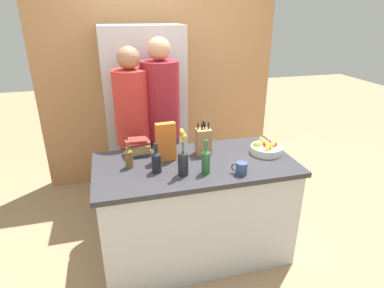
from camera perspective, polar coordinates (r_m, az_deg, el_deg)
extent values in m
plane|color=#A37F5B|center=(3.07, 0.50, -18.26)|extent=(14.00, 14.00, 0.00)
cube|color=silver|center=(2.81, 0.53, -11.77)|extent=(1.54, 0.76, 0.84)
cube|color=#2D2D33|center=(2.59, 0.56, -3.69)|extent=(1.61, 0.80, 0.04)
cube|color=#AD7A4C|center=(3.95, -5.71, 12.24)|extent=(2.81, 0.12, 2.60)
cube|color=#B7B7BC|center=(3.65, -8.37, 5.42)|extent=(0.85, 0.60, 1.88)
cylinder|color=#B7B7BC|center=(3.32, -8.88, 5.31)|extent=(0.02, 0.02, 1.03)
cylinder|color=silver|center=(2.80, 13.04, -1.04)|extent=(0.27, 0.27, 0.06)
torus|color=silver|center=(2.79, 13.09, -0.51)|extent=(0.27, 0.27, 0.02)
sphere|color=red|center=(2.83, 14.25, -0.18)|extent=(0.07, 0.07, 0.07)
sphere|color=red|center=(2.81, 13.25, 0.00)|extent=(0.08, 0.08, 0.08)
sphere|color=red|center=(2.81, 13.30, -0.28)|extent=(0.08, 0.08, 0.08)
sphere|color=#99B233|center=(2.79, 11.44, -0.16)|extent=(0.07, 0.07, 0.07)
cylinder|color=yellow|center=(2.78, 13.89, -0.24)|extent=(0.15, 0.12, 0.03)
cylinder|color=yellow|center=(2.80, 12.97, 0.30)|extent=(0.04, 0.18, 0.03)
cube|color=#A87A4C|center=(2.69, 2.01, 0.43)|extent=(0.12, 0.10, 0.22)
cylinder|color=black|center=(2.65, 1.07, 3.10)|extent=(0.01, 0.01, 0.06)
cylinder|color=black|center=(2.64, 1.78, 3.01)|extent=(0.01, 0.01, 0.06)
cylinder|color=black|center=(2.66, 2.28, 3.15)|extent=(0.01, 0.01, 0.06)
cylinder|color=black|center=(2.65, 2.93, 3.17)|extent=(0.01, 0.01, 0.07)
cylinder|color=#232328|center=(2.36, -1.59, -3.60)|extent=(0.08, 0.08, 0.17)
cylinder|color=#477538|center=(2.29, -1.50, -0.15)|extent=(0.01, 0.02, 0.13)
sphere|color=gold|center=(2.27, -1.44, 1.41)|extent=(0.04, 0.04, 0.04)
cylinder|color=#477538|center=(2.30, -1.62, -0.21)|extent=(0.01, 0.01, 0.13)
sphere|color=gold|center=(2.27, -1.63, 1.27)|extent=(0.03, 0.03, 0.03)
cylinder|color=#477538|center=(2.30, -1.69, -0.51)|extent=(0.01, 0.01, 0.10)
sphere|color=gold|center=(2.28, -1.74, 0.67)|extent=(0.03, 0.03, 0.03)
cylinder|color=#477538|center=(2.28, -1.76, 0.31)|extent=(0.01, 0.02, 0.18)
sphere|color=gold|center=(2.25, -1.86, 2.38)|extent=(0.03, 0.03, 0.03)
cylinder|color=#477538|center=(2.28, -1.67, 0.15)|extent=(0.02, 0.01, 0.17)
sphere|color=gold|center=(2.24, -1.72, 2.08)|extent=(0.03, 0.03, 0.03)
cylinder|color=#477538|center=(2.29, -1.59, -0.09)|extent=(0.01, 0.01, 0.14)
sphere|color=gold|center=(2.26, -1.59, 1.55)|extent=(0.03, 0.03, 0.03)
cube|color=orange|center=(2.56, -4.67, 0.37)|extent=(0.16, 0.07, 0.32)
cylinder|color=#334770|center=(2.41, 8.81, -4.30)|extent=(0.08, 0.08, 0.09)
torus|color=#334770|center=(2.42, 7.70, -4.12)|extent=(0.06, 0.04, 0.06)
cube|color=#2D334C|center=(2.75, -9.46, -1.63)|extent=(0.21, 0.16, 0.02)
cube|color=#99844C|center=(2.74, -9.51, -1.11)|extent=(0.20, 0.16, 0.03)
cube|color=#99844C|center=(2.73, -9.58, -0.70)|extent=(0.16, 0.14, 0.02)
cube|color=#99844C|center=(2.72, -9.39, -0.26)|extent=(0.20, 0.15, 0.02)
cube|color=maroon|center=(2.72, -9.64, 0.24)|extent=(0.21, 0.16, 0.02)
cube|color=maroon|center=(2.71, -9.71, 0.67)|extent=(0.16, 0.12, 0.02)
cylinder|color=brown|center=(2.52, -11.12, -2.71)|extent=(0.06, 0.06, 0.13)
cone|color=brown|center=(2.49, -11.25, -1.05)|extent=(0.06, 0.06, 0.03)
cylinder|color=brown|center=(2.47, -11.33, -0.19)|extent=(0.02, 0.02, 0.06)
cylinder|color=black|center=(2.83, 2.01, 0.86)|extent=(0.07, 0.07, 0.15)
cone|color=black|center=(2.80, 2.03, 2.59)|extent=(0.07, 0.07, 0.03)
cylinder|color=black|center=(2.78, 2.05, 3.49)|extent=(0.02, 0.02, 0.06)
cylinder|color=black|center=(2.42, -6.33, -3.41)|extent=(0.07, 0.07, 0.14)
cone|color=black|center=(2.38, -6.42, -1.57)|extent=(0.07, 0.07, 0.03)
cylinder|color=black|center=(2.36, -6.47, -0.60)|extent=(0.03, 0.03, 0.06)
cylinder|color=#286633|center=(2.39, 2.47, -3.38)|extent=(0.06, 0.06, 0.16)
cone|color=#286633|center=(2.34, 2.51, -1.24)|extent=(0.06, 0.06, 0.03)
cylinder|color=#286633|center=(2.32, 2.53, -0.11)|extent=(0.02, 0.02, 0.07)
cube|color=#383842|center=(3.31, -9.68, -6.46)|extent=(0.26, 0.18, 0.83)
cylinder|color=red|center=(3.01, -10.64, 6.33)|extent=(0.32, 0.32, 0.70)
sphere|color=#996B4C|center=(2.92, -11.29, 14.79)|extent=(0.20, 0.20, 0.20)
cube|color=#383842|center=(3.37, -5.05, -5.31)|extent=(0.31, 0.24, 0.87)
cylinder|color=maroon|center=(3.08, -5.56, 7.85)|extent=(0.35, 0.35, 0.72)
sphere|color=tan|center=(2.99, -5.91, 16.50)|extent=(0.21, 0.21, 0.21)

